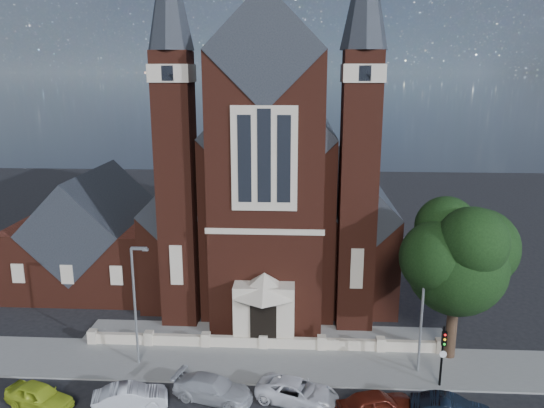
{
  "coord_description": "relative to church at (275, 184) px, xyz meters",
  "views": [
    {
      "loc": [
        2.39,
        -26.55,
        18.53
      ],
      "look_at": [
        0.29,
        12.0,
        8.95
      ],
      "focal_mm": 35.0,
      "sensor_mm": 36.0,
      "label": 1
    }
  ],
  "objects": [
    {
      "name": "ground",
      "position": [
        0.0,
        -7.94,
        -8.19
      ],
      "size": [
        120.0,
        120.0,
        0.0
      ],
      "primitive_type": "plane",
      "color": "black",
      "rests_on": "ground"
    },
    {
      "name": "pavement_strip",
      "position": [
        0.0,
        -18.44,
        -8.19
      ],
      "size": [
        60.0,
        5.0,
        0.12
      ],
      "primitive_type": "cube",
      "color": "slate",
      "rests_on": "ground"
    },
    {
      "name": "forecourt_paving",
      "position": [
        0.0,
        -14.44,
        -8.19
      ],
      "size": [
        26.0,
        3.0,
        0.14
      ],
      "primitive_type": "cube",
      "color": "slate",
      "rests_on": "ground"
    },
    {
      "name": "forecourt_wall",
      "position": [
        0.0,
        -16.44,
        -8.19
      ],
      "size": [
        24.0,
        0.4,
        0.9
      ],
      "primitive_type": "cube",
      "color": "#BBAD95",
      "rests_on": "ground"
    },
    {
      "name": "church",
      "position": [
        0.0,
        0.0,
        0.0
      ],
      "size": [
        20.01,
        34.9,
        29.2
      ],
      "color": "#461C12",
      "rests_on": "ground"
    },
    {
      "name": "parish_hall",
      "position": [
        -16.0,
        -4.94,
        -4.17
      ],
      "size": [
        12.0,
        12.2,
        10.24
      ],
      "color": "#461C12",
      "rests_on": "ground"
    },
    {
      "name": "street_tree",
      "position": [
        12.6,
        -17.23,
        -1.23
      ],
      "size": [
        6.4,
        6.6,
        10.7
      ],
      "color": "black",
      "rests_on": "ground"
    },
    {
      "name": "street_lamp_left",
      "position": [
        -7.91,
        -18.94,
        -3.59
      ],
      "size": [
        1.16,
        0.22,
        8.09
      ],
      "color": "gray",
      "rests_on": "ground"
    },
    {
      "name": "street_lamp_right",
      "position": [
        10.09,
        -18.94,
        -3.59
      ],
      "size": [
        1.16,
        0.22,
        8.09
      ],
      "color": "gray",
      "rests_on": "ground"
    },
    {
      "name": "traffic_signal",
      "position": [
        11.0,
        -20.52,
        -5.6
      ],
      "size": [
        0.28,
        0.42,
        4.0
      ],
      "color": "black",
      "rests_on": "ground"
    },
    {
      "name": "car_lime_van",
      "position": [
        -12.27,
        -23.71,
        -7.49
      ],
      "size": [
        4.41,
        2.92,
        1.4
      ],
      "primitive_type": "imported",
      "rotation": [
        0.0,
        0.0,
        1.23
      ],
      "color": "#B6CC28",
      "rests_on": "ground"
    },
    {
      "name": "car_silver_a",
      "position": [
        -7.08,
        -23.51,
        -7.5
      ],
      "size": [
        4.38,
        2.49,
        1.37
      ],
      "primitive_type": "imported",
      "rotation": [
        0.0,
        0.0,
        1.84
      ],
      "color": "#B9BCC2",
      "rests_on": "ground"
    },
    {
      "name": "car_silver_b",
      "position": [
        -2.52,
        -22.44,
        -7.49
      ],
      "size": [
        5.12,
        3.19,
        1.38
      ],
      "primitive_type": "imported",
      "rotation": [
        0.0,
        0.0,
        1.29
      ],
      "color": "#AEB0B6",
      "rests_on": "ground"
    },
    {
      "name": "car_white_suv",
      "position": [
        2.39,
        -22.46,
        -7.52
      ],
      "size": [
        5.24,
        3.61,
        1.33
      ],
      "primitive_type": "imported",
      "rotation": [
        0.0,
        0.0,
        1.25
      ],
      "color": "white",
      "rests_on": "ground"
    },
    {
      "name": "car_dark_red",
      "position": [
        6.75,
        -23.59,
        -7.42
      ],
      "size": [
        4.83,
        3.08,
        1.53
      ],
      "primitive_type": "imported",
      "rotation": [
        0.0,
        0.0,
        1.88
      ],
      "color": "#54180E",
      "rests_on": "ground"
    }
  ]
}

